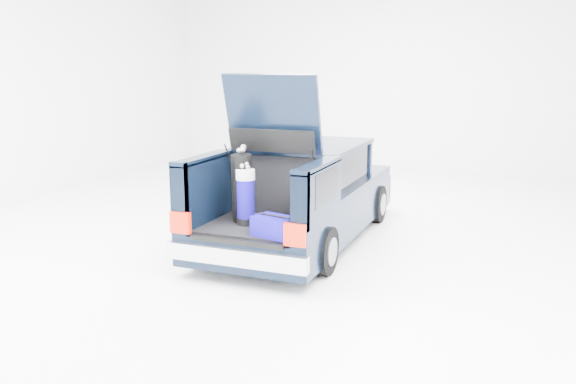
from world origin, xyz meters
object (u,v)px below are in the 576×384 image
at_px(car, 303,195).
at_px(red_suitcase, 306,202).
at_px(black_golf_bag, 242,188).
at_px(blue_duffel, 275,226).
at_px(blue_golf_bag, 246,196).

relative_size(car, red_suitcase, 8.40).
relative_size(black_golf_bag, blue_duffel, 1.74).
distance_m(black_golf_bag, blue_golf_bag, 0.18).
distance_m(car, blue_duffel, 2.04).
height_order(car, blue_golf_bag, car).
bearing_deg(red_suitcase, blue_duffel, -100.78).
height_order(black_golf_bag, blue_golf_bag, black_golf_bag).
distance_m(car, blue_golf_bag, 1.67).
height_order(car, blue_duffel, car).
xyz_separation_m(black_golf_bag, blue_golf_bag, (0.10, -0.12, -0.08)).
distance_m(red_suitcase, blue_golf_bag, 0.78).
height_order(red_suitcase, black_golf_bag, black_golf_bag).
bearing_deg(black_golf_bag, blue_golf_bag, -38.52).
xyz_separation_m(red_suitcase, blue_golf_bag, (-0.66, -0.39, 0.10)).
bearing_deg(blue_golf_bag, red_suitcase, 28.82).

